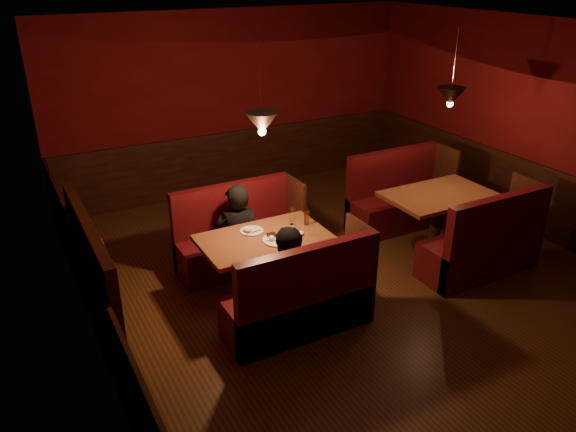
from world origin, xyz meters
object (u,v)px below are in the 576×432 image
main_table (266,251)px  diner_a (237,218)px  main_bench_far (239,241)px  second_bench_near (484,249)px  main_bench_near (302,304)px  second_table (437,208)px  diner_b (292,262)px  second_bench_far (398,202)px

main_table → diner_a: (-0.08, 0.59, 0.19)m
main_bench_far → second_bench_near: size_ratio=1.01×
second_bench_near → main_bench_near: bearing=179.6°
main_bench_near → second_table: (2.51, 0.81, 0.24)m
main_bench_near → diner_b: size_ratio=1.08×
diner_a → main_bench_near: bearing=118.7°
second_bench_far → diner_b: diner_b is taller
second_bench_far → diner_a: size_ratio=1.00×
diner_b → second_table: bearing=1.5°
main_table → main_bench_far: bearing=88.9°
second_table → diner_a: bearing=167.5°
second_bench_far → main_bench_far: bearing=-179.2°
second_bench_near → diner_a: (-2.64, 1.41, 0.42)m
main_table → second_table: size_ratio=1.02×
main_table → diner_a: bearing=97.9°
main_table → diner_a: 0.62m
main_bench_near → diner_a: 1.46m
main_table → second_bench_near: size_ratio=0.92×
main_table → main_bench_near: bearing=-88.9°
diner_a → diner_b: (0.10, -1.16, -0.05)m
main_bench_near → second_bench_far: second_bench_far is taller
diner_a → second_bench_far: bearing=-149.7°
main_bench_far → second_bench_far: size_ratio=1.01×
second_bench_near → diner_a: bearing=151.9°
main_table → second_bench_near: second_bench_near is taller
main_bench_near → diner_b: (0.01, 0.23, 0.38)m
main_bench_far → diner_b: bearing=-89.8°
main_bench_far → second_bench_far: bearing=0.8°
main_bench_near → main_bench_far: bearing=90.0°
second_table → diner_a: 2.67m
main_table → diner_b: diner_b is taller
main_table → second_bench_near: 2.70m
main_bench_far → main_bench_near: bearing=-90.0°
second_table → diner_b: 2.57m
second_bench_far → second_bench_near: size_ratio=1.00×
main_bench_far → main_bench_near: (0.00, -1.61, 0.00)m
main_table → main_bench_far: main_bench_far is taller
main_table → main_bench_near: 0.84m
main_table → diner_b: 0.59m
second_bench_far → diner_a: diner_a is taller
second_table → second_bench_near: (0.03, -0.83, -0.23)m
main_table → main_bench_far: (0.02, 0.81, -0.25)m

